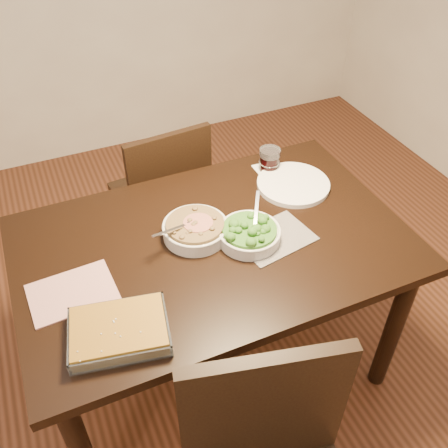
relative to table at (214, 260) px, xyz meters
name	(u,v)px	position (x,y,z in m)	size (l,w,h in m)	color
ground	(216,360)	(0.00, 0.00, -0.65)	(4.00, 4.00, 0.00)	#3F2012
table	(214,260)	(0.00, 0.00, 0.00)	(1.40, 0.90, 0.75)	black
magazine_a	(72,292)	(-0.51, -0.04, 0.10)	(0.27, 0.20, 0.01)	#9E2D35
magazine_b	(274,238)	(0.21, -0.08, 0.10)	(0.27, 0.19, 0.00)	#23232A
coaster	(269,170)	(0.39, 0.32, 0.10)	(0.11, 0.11, 0.00)	white
stew_bowl	(195,229)	(-0.05, 0.05, 0.13)	(0.26, 0.24, 0.09)	silver
broccoli_bowl	(249,234)	(0.12, -0.05, 0.13)	(0.23, 0.24, 0.09)	silver
baking_dish	(119,331)	(-0.42, -0.27, 0.12)	(0.33, 0.26, 0.05)	silver
wine_tumbler	(269,159)	(0.39, 0.32, 0.15)	(0.09, 0.09, 0.10)	black
dinner_plate	(293,184)	(0.43, 0.17, 0.11)	(0.30, 0.30, 0.02)	white
chair_far	(164,193)	(0.02, 0.68, -0.17)	(0.44, 0.44, 0.87)	black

